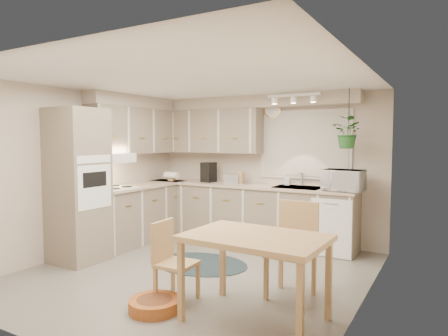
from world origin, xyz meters
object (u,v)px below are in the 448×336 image
(pet_bed, at_px, (155,305))
(chair_left, at_px, (177,262))
(chair_back, at_px, (291,251))
(dining_table, at_px, (255,278))
(microwave, at_px, (343,178))
(braided_rug, at_px, (200,264))

(pet_bed, bearing_deg, chair_left, 82.33)
(chair_left, bearing_deg, chair_back, 120.97)
(chair_back, bearing_deg, chair_left, 35.78)
(dining_table, distance_m, chair_back, 0.70)
(chair_left, relative_size, microwave, 1.49)
(dining_table, bearing_deg, chair_back, 82.24)
(dining_table, relative_size, chair_back, 1.27)
(braided_rug, height_order, microwave, microwave)
(braided_rug, height_order, pet_bed, pet_bed)
(dining_table, height_order, microwave, microwave)
(dining_table, relative_size, pet_bed, 2.50)
(chair_left, height_order, braided_rug, chair_left)
(braided_rug, xyz_separation_m, pet_bed, (0.42, -1.46, 0.05))
(chair_back, xyz_separation_m, braided_rug, (-1.45, 0.47, -0.50))
(pet_bed, bearing_deg, dining_table, 17.96)
(chair_left, xyz_separation_m, braided_rug, (-0.46, 1.15, -0.41))
(braided_rug, bearing_deg, microwave, 41.26)
(chair_back, relative_size, pet_bed, 1.98)
(chair_left, relative_size, braided_rug, 0.63)
(dining_table, height_order, pet_bed, dining_table)
(pet_bed, height_order, microwave, microwave)
(braided_rug, bearing_deg, dining_table, -40.27)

